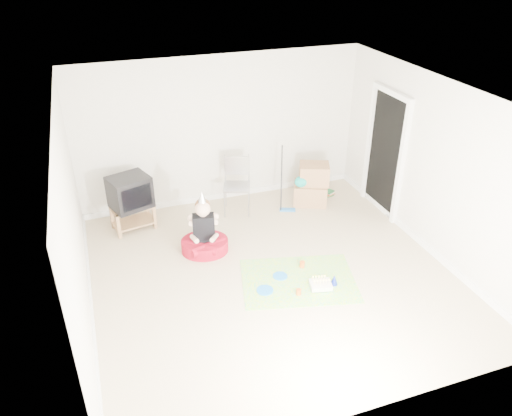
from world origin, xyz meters
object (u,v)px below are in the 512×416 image
object	(u,v)px
folding_chair	(237,187)
seated_woman	(204,238)
tv_stand	(133,215)
cardboard_boxes	(311,185)
crt_tv	(130,192)
birthday_cake	(321,285)

from	to	relation	value
folding_chair	seated_woman	world-z (taller)	seated_woman
tv_stand	cardboard_boxes	world-z (taller)	cardboard_boxes
crt_tv	folding_chair	world-z (taller)	folding_chair
seated_woman	birthday_cake	distance (m)	1.92
cardboard_boxes	tv_stand	bearing A→B (deg)	177.24
tv_stand	seated_woman	distance (m)	1.40
tv_stand	birthday_cake	world-z (taller)	tv_stand
crt_tv	birthday_cake	size ratio (longest dim) A/B	1.82
cardboard_boxes	seated_woman	bearing A→B (deg)	-157.95
tv_stand	cardboard_boxes	distance (m)	3.13
seated_woman	tv_stand	bearing A→B (deg)	132.22
tv_stand	folding_chair	xyz separation A→B (m)	(1.78, -0.02, 0.24)
tv_stand	crt_tv	bearing A→B (deg)	0.00
cardboard_boxes	birthday_cake	distance (m)	2.49
tv_stand	birthday_cake	xyz separation A→B (m)	(2.23, -2.45, -0.21)
birthday_cake	cardboard_boxes	bearing A→B (deg)	68.58
seated_woman	folding_chair	bearing A→B (deg)	50.56
birthday_cake	folding_chair	bearing A→B (deg)	100.48
tv_stand	seated_woman	size ratio (longest dim) A/B	0.70
crt_tv	seated_woman	xyz separation A→B (m)	(0.94, -1.04, -0.45)
crt_tv	cardboard_boxes	xyz separation A→B (m)	(3.13, -0.15, -0.32)
crt_tv	cardboard_boxes	size ratio (longest dim) A/B	0.82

